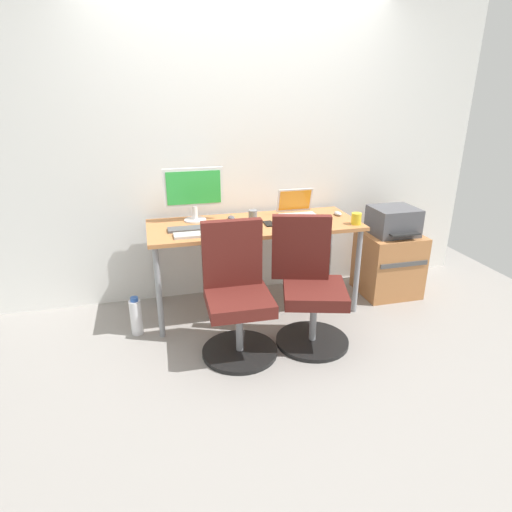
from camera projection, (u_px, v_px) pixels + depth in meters
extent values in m
plane|color=gray|center=(255.00, 307.00, 3.75)|extent=(5.28, 5.28, 0.00)
cube|color=white|center=(242.00, 149.00, 3.66)|extent=(4.40, 0.04, 2.60)
cube|color=#B77542|center=(254.00, 225.00, 3.48)|extent=(1.70, 0.67, 0.03)
cylinder|color=gray|center=(159.00, 293.00, 3.18)|extent=(0.04, 0.04, 0.73)
cylinder|color=gray|center=(357.00, 272.00, 3.55)|extent=(0.04, 0.04, 0.73)
cylinder|color=gray|center=(156.00, 265.00, 3.69)|extent=(0.04, 0.04, 0.73)
cylinder|color=gray|center=(329.00, 249.00, 4.07)|extent=(0.04, 0.04, 0.73)
cylinder|color=black|center=(240.00, 351.00, 3.09)|extent=(0.54, 0.54, 0.03)
cylinder|color=gray|center=(239.00, 329.00, 3.02)|extent=(0.05, 0.05, 0.34)
cube|color=#591E19|center=(239.00, 301.00, 2.94)|extent=(0.45, 0.45, 0.09)
cube|color=#591E19|center=(232.00, 253.00, 3.01)|extent=(0.42, 0.08, 0.48)
cylinder|color=black|center=(312.00, 341.00, 3.22)|extent=(0.54, 0.54, 0.03)
cylinder|color=gray|center=(313.00, 319.00, 3.15)|extent=(0.05, 0.05, 0.34)
cube|color=#591E19|center=(315.00, 293.00, 3.07)|extent=(0.55, 0.55, 0.09)
cube|color=#591E19|center=(301.00, 247.00, 3.12)|extent=(0.42, 0.18, 0.48)
cube|color=#B77542|center=(388.00, 263.00, 3.93)|extent=(0.50, 0.48, 0.57)
cube|color=#4C4C4C|center=(404.00, 265.00, 3.68)|extent=(0.45, 0.01, 0.04)
cube|color=#515156|center=(393.00, 221.00, 3.79)|extent=(0.38, 0.34, 0.24)
cube|color=#262626|center=(405.00, 234.00, 3.63)|extent=(0.27, 0.06, 0.01)
cylinder|color=white|center=(136.00, 317.00, 3.29)|extent=(0.09, 0.09, 0.28)
cylinder|color=#2D59B2|center=(134.00, 299.00, 3.24)|extent=(0.06, 0.06, 0.03)
cylinder|color=silver|center=(195.00, 220.00, 3.55)|extent=(0.18, 0.18, 0.01)
cylinder|color=silver|center=(195.00, 213.00, 3.53)|extent=(0.04, 0.04, 0.11)
cube|color=silver|center=(194.00, 187.00, 3.45)|extent=(0.48, 0.03, 0.31)
cube|color=green|center=(194.00, 188.00, 3.43)|extent=(0.43, 0.00, 0.26)
cube|color=silver|center=(300.00, 217.00, 3.62)|extent=(0.31, 0.22, 0.02)
cube|color=silver|center=(295.00, 200.00, 3.71)|extent=(0.31, 0.06, 0.21)
cube|color=orange|center=(295.00, 200.00, 3.70)|extent=(0.28, 0.05, 0.17)
cube|color=#B7B7B7|center=(197.00, 234.00, 3.18)|extent=(0.34, 0.12, 0.02)
cube|color=#515156|center=(190.00, 229.00, 3.31)|extent=(0.34, 0.12, 0.02)
ellipsoid|color=#515156|center=(231.00, 218.00, 3.57)|extent=(0.06, 0.10, 0.03)
ellipsoid|color=#B7B7B7|center=(338.00, 213.00, 3.69)|extent=(0.06, 0.10, 0.03)
cylinder|color=yellow|center=(356.00, 219.00, 3.44)|extent=(0.08, 0.08, 0.09)
cylinder|color=slate|center=(253.00, 217.00, 3.47)|extent=(0.07, 0.07, 0.10)
cube|color=black|center=(269.00, 224.00, 3.45)|extent=(0.07, 0.14, 0.01)
cube|color=black|center=(320.00, 224.00, 3.43)|extent=(0.07, 0.14, 0.01)
cube|color=yellow|center=(241.00, 229.00, 3.28)|extent=(0.21, 0.15, 0.03)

